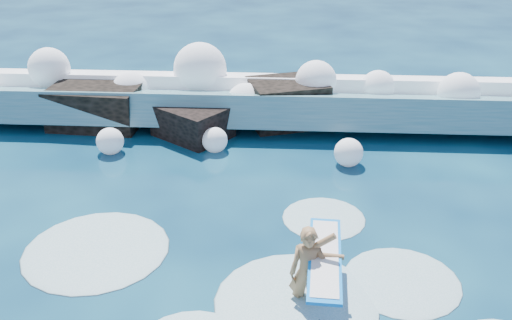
% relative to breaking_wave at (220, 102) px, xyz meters
% --- Properties ---
extents(ground, '(200.00, 200.00, 0.00)m').
position_rel_breaking_wave_xyz_m(ground, '(-0.08, -7.31, -0.58)').
color(ground, '#07233F').
rests_on(ground, ground).
extents(breaking_wave, '(19.15, 2.93, 1.65)m').
position_rel_breaking_wave_xyz_m(breaking_wave, '(0.00, 0.00, 0.00)').
color(breaking_wave, teal).
rests_on(breaking_wave, ground).
extents(rock_cluster, '(8.40, 3.58, 1.53)m').
position_rel_breaking_wave_xyz_m(rock_cluster, '(-1.02, -0.56, -0.09)').
color(rock_cluster, black).
rests_on(rock_cluster, ground).
extents(surfer_with_board, '(0.97, 2.93, 1.77)m').
position_rel_breaking_wave_xyz_m(surfer_with_board, '(2.56, -8.43, 0.08)').
color(surfer_with_board, '#9D7349').
rests_on(surfer_with_board, ground).
extents(wave_spray, '(15.38, 4.80, 2.28)m').
position_rel_breaking_wave_xyz_m(wave_spray, '(-0.26, -0.10, 0.54)').
color(wave_spray, white).
rests_on(wave_spray, ground).
extents(surf_foam, '(9.57, 6.05, 0.15)m').
position_rel_breaking_wave_xyz_m(surf_foam, '(1.36, -7.95, -0.58)').
color(surf_foam, silver).
rests_on(surf_foam, ground).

